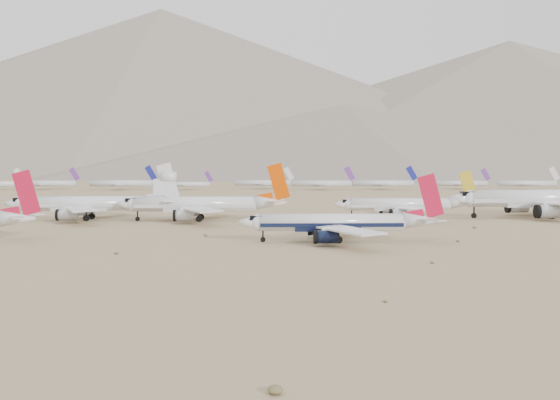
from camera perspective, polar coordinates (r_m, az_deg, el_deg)
name	(u,v)px	position (r m, az deg, el deg)	size (l,w,h in m)	color
ground	(345,243)	(131.37, 5.97, -3.97)	(7000.00, 7000.00, 0.00)	#997C59
main_airliner	(340,223)	(133.65, 5.51, -2.11)	(41.63, 40.66, 14.69)	silver
row2_navy_widebody	(549,199)	(212.99, 23.36, 0.08)	(60.11, 58.78, 21.38)	silver
row2_gold_tail	(405,205)	(198.08, 11.35, -0.44)	(42.43, 41.49, 15.11)	silver
row2_orange_tail	(202,205)	(186.16, -7.13, -0.43)	(48.52, 47.47, 17.31)	silver
row2_white_trijet	(93,203)	(195.63, -16.71, -0.31)	(49.30, 48.18, 17.47)	silver
distant_storage_row	(369,183)	(456.15, 8.17, 1.54)	(669.53, 65.20, 15.24)	silver
mountain_range	(291,106)	(1787.91, 1.03, 8.60)	(7354.00, 3024.00, 470.00)	slate
foothills	(533,142)	(1345.33, 22.15, 4.96)	(4637.50, 1395.00, 155.00)	slate
desert_scrub	(243,258)	(108.48, -3.40, -5.28)	(233.60, 121.67, 0.63)	brown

